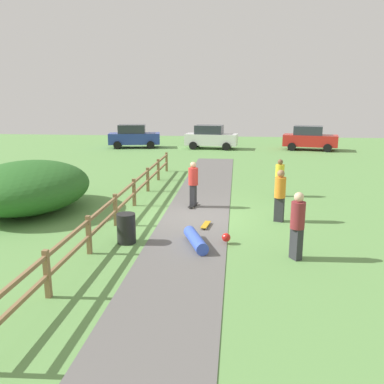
{
  "coord_description": "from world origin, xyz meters",
  "views": [
    {
      "loc": [
        1.41,
        -14.31,
        4.33
      ],
      "look_at": [
        -0.11,
        -0.3,
        1.0
      ],
      "focal_mm": 38.58,
      "sensor_mm": 36.0,
      "label": 1
    }
  ],
  "objects_px": {
    "bush_large": "(28,187)",
    "skateboard_loose": "(206,225)",
    "skater_riding": "(193,182)",
    "bystander_yellow": "(280,176)",
    "parked_car_red": "(310,138)",
    "bystander_maroon": "(297,222)",
    "parked_car_white": "(211,137)",
    "skater_fallen": "(198,240)",
    "bystander_orange": "(280,193)",
    "trash_bin": "(126,228)",
    "parked_car_blue": "(134,136)"
  },
  "relations": [
    {
      "from": "bush_large",
      "to": "skateboard_loose",
      "type": "height_order",
      "value": "bush_large"
    },
    {
      "from": "skater_riding",
      "to": "skateboard_loose",
      "type": "bearing_deg",
      "value": -74.61
    },
    {
      "from": "bush_large",
      "to": "bystander_yellow",
      "type": "xyz_separation_m",
      "value": [
        9.72,
        3.36,
        -0.05
      ]
    },
    {
      "from": "skater_riding",
      "to": "bystander_yellow",
      "type": "distance_m",
      "value": 4.17
    },
    {
      "from": "bush_large",
      "to": "skater_riding",
      "type": "height_order",
      "value": "bush_large"
    },
    {
      "from": "parked_car_red",
      "to": "bystander_maroon",
      "type": "bearing_deg",
      "value": -100.12
    },
    {
      "from": "parked_car_white",
      "to": "skateboard_loose",
      "type": "bearing_deg",
      "value": -86.8
    },
    {
      "from": "skater_fallen",
      "to": "parked_car_white",
      "type": "height_order",
      "value": "parked_car_white"
    },
    {
      "from": "skater_fallen",
      "to": "parked_car_red",
      "type": "xyz_separation_m",
      "value": [
        6.85,
        22.52,
        0.76
      ]
    },
    {
      "from": "bush_large",
      "to": "bystander_orange",
      "type": "xyz_separation_m",
      "value": [
        9.36,
        -0.38,
        0.08
      ]
    },
    {
      "from": "skateboard_loose",
      "to": "parked_car_red",
      "type": "height_order",
      "value": "parked_car_red"
    },
    {
      "from": "trash_bin",
      "to": "parked_car_white",
      "type": "xyz_separation_m",
      "value": [
        1.09,
        22.45,
        0.51
      ]
    },
    {
      "from": "bystander_orange",
      "to": "bystander_maroon",
      "type": "height_order",
      "value": "bystander_maroon"
    },
    {
      "from": "parked_car_white",
      "to": "parked_car_red",
      "type": "bearing_deg",
      "value": 0.04
    },
    {
      "from": "bush_large",
      "to": "bystander_yellow",
      "type": "height_order",
      "value": "bush_large"
    },
    {
      "from": "trash_bin",
      "to": "parked_car_blue",
      "type": "distance_m",
      "value": 23.07
    },
    {
      "from": "trash_bin",
      "to": "bystander_yellow",
      "type": "height_order",
      "value": "bystander_yellow"
    },
    {
      "from": "bush_large",
      "to": "trash_bin",
      "type": "xyz_separation_m",
      "value": [
        4.62,
        -3.05,
        -0.49
      ]
    },
    {
      "from": "skater_riding",
      "to": "parked_car_blue",
      "type": "distance_m",
      "value": 19.49
    },
    {
      "from": "skater_riding",
      "to": "bystander_yellow",
      "type": "height_order",
      "value": "skater_riding"
    },
    {
      "from": "parked_car_red",
      "to": "trash_bin",
      "type": "bearing_deg",
      "value": -111.86
    },
    {
      "from": "parked_car_red",
      "to": "parked_car_blue",
      "type": "relative_size",
      "value": 1.0
    },
    {
      "from": "trash_bin",
      "to": "bystander_yellow",
      "type": "bearing_deg",
      "value": 51.5
    },
    {
      "from": "trash_bin",
      "to": "skater_fallen",
      "type": "height_order",
      "value": "trash_bin"
    },
    {
      "from": "trash_bin",
      "to": "bystander_orange",
      "type": "height_order",
      "value": "bystander_orange"
    },
    {
      "from": "parked_car_white",
      "to": "bystander_orange",
      "type": "bearing_deg",
      "value": -79.53
    },
    {
      "from": "trash_bin",
      "to": "skater_riding",
      "type": "height_order",
      "value": "skater_riding"
    },
    {
      "from": "skater_riding",
      "to": "parked_car_red",
      "type": "xyz_separation_m",
      "value": [
        7.44,
        18.24,
        -0.06
      ]
    },
    {
      "from": "bystander_orange",
      "to": "parked_car_blue",
      "type": "relative_size",
      "value": 0.41
    },
    {
      "from": "skateboard_loose",
      "to": "bystander_yellow",
      "type": "height_order",
      "value": "bystander_yellow"
    },
    {
      "from": "skater_fallen",
      "to": "bystander_maroon",
      "type": "height_order",
      "value": "bystander_maroon"
    },
    {
      "from": "bystander_yellow",
      "to": "parked_car_red",
      "type": "distance_m",
      "value": 16.51
    },
    {
      "from": "bystander_orange",
      "to": "bystander_yellow",
      "type": "xyz_separation_m",
      "value": [
        0.36,
        3.74,
        -0.13
      ]
    },
    {
      "from": "parked_car_red",
      "to": "skater_riding",
      "type": "bearing_deg",
      "value": -112.2
    },
    {
      "from": "skater_riding",
      "to": "parked_car_red",
      "type": "height_order",
      "value": "parked_car_red"
    },
    {
      "from": "bystander_orange",
      "to": "bystander_yellow",
      "type": "bearing_deg",
      "value": 84.57
    },
    {
      "from": "bush_large",
      "to": "bystander_yellow",
      "type": "bearing_deg",
      "value": 19.1
    },
    {
      "from": "skater_riding",
      "to": "parked_car_red",
      "type": "bearing_deg",
      "value": 67.8
    },
    {
      "from": "skater_riding",
      "to": "bystander_orange",
      "type": "bearing_deg",
      "value": -25.92
    },
    {
      "from": "skater_fallen",
      "to": "bystander_orange",
      "type": "height_order",
      "value": "bystander_orange"
    },
    {
      "from": "bush_large",
      "to": "skater_riding",
      "type": "xyz_separation_m",
      "value": [
        6.18,
        1.16,
        0.08
      ]
    },
    {
      "from": "bystander_orange",
      "to": "trash_bin",
      "type": "bearing_deg",
      "value": -150.65
    },
    {
      "from": "skateboard_loose",
      "to": "parked_car_red",
      "type": "xyz_separation_m",
      "value": [
        6.76,
        20.72,
        0.87
      ]
    },
    {
      "from": "bush_large",
      "to": "bystander_orange",
      "type": "bearing_deg",
      "value": -2.33
    },
    {
      "from": "trash_bin",
      "to": "bush_large",
      "type": "bearing_deg",
      "value": 146.59
    },
    {
      "from": "skater_fallen",
      "to": "skateboard_loose",
      "type": "bearing_deg",
      "value": 87.17
    },
    {
      "from": "skater_fallen",
      "to": "parked_car_red",
      "type": "distance_m",
      "value": 23.55
    },
    {
      "from": "skateboard_loose",
      "to": "bystander_maroon",
      "type": "bearing_deg",
      "value": -43.33
    },
    {
      "from": "parked_car_blue",
      "to": "bystander_orange",
      "type": "bearing_deg",
      "value": -62.93
    },
    {
      "from": "skateboard_loose",
      "to": "parked_car_blue",
      "type": "distance_m",
      "value": 22.06
    }
  ]
}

